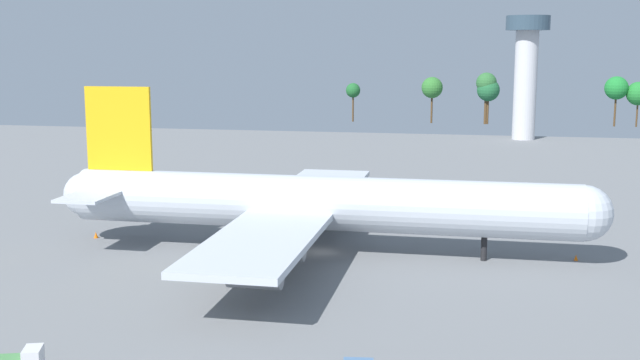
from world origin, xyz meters
The scene contains 7 objects.
ground_plane centered at (0.00, 0.00, 0.00)m, with size 261.58×261.58×0.00m, color slate.
cargo_airplane centered at (-0.27, 0.00, 5.85)m, with size 65.40×57.51×19.35m.
pushback_tractor centered at (19.37, 28.21, 1.18)m, with size 4.11×5.46×2.43m.
safety_cone_nose centered at (29.43, 2.04, 0.34)m, with size 0.47×0.47×0.67m, color orange.
safety_cone_tail centered at (-29.43, 1.39, 0.39)m, with size 0.55×0.55×0.78m, color orange.
control_tower centered at (30.28, 123.07, 19.21)m, with size 11.16×11.16×31.87m.
tree_line_backdrop centered at (32.73, 162.79, 11.03)m, with size 92.67×7.10×16.05m.
Camera 1 is at (17.47, -89.22, 24.20)m, focal length 44.29 mm.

